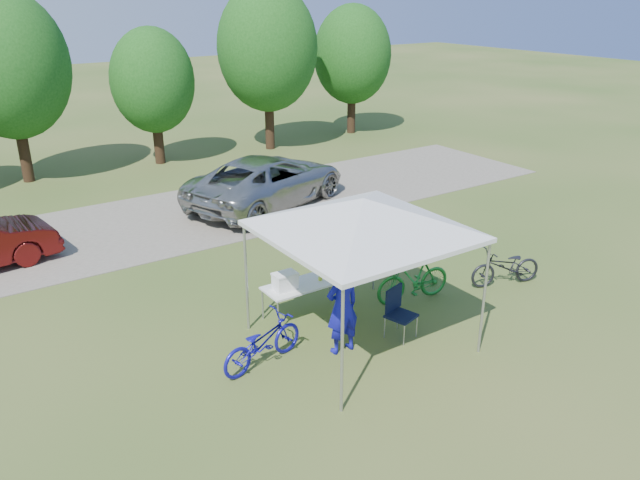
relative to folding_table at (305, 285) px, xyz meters
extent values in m
plane|color=#2D5119|center=(0.31, -1.37, -0.64)|extent=(100.00, 100.00, 0.00)
cube|color=gray|center=(0.31, 6.63, -0.63)|extent=(24.00, 5.00, 0.02)
cylinder|color=#A5A5AA|center=(-1.19, -2.87, 0.41)|extent=(0.05, 0.05, 2.10)
cylinder|color=#A5A5AA|center=(1.81, -2.87, 0.41)|extent=(0.05, 0.05, 2.10)
cylinder|color=#A5A5AA|center=(-1.19, 0.13, 0.41)|extent=(0.05, 0.05, 2.10)
cylinder|color=#A5A5AA|center=(1.81, 0.13, 0.41)|extent=(0.05, 0.05, 2.10)
cube|color=silver|center=(0.31, -1.37, 1.50)|extent=(3.15, 3.15, 0.08)
pyramid|color=silver|center=(0.31, -1.37, 2.09)|extent=(4.53, 4.53, 0.55)
cylinder|color=#382314|center=(-2.69, 12.93, 0.38)|extent=(0.36, 0.36, 2.03)
ellipsoid|color=#144711|center=(-2.69, 12.93, 3.13)|extent=(3.71, 3.71, 4.64)
cylinder|color=#382314|center=(1.81, 12.73, 0.17)|extent=(0.36, 0.36, 1.61)
ellipsoid|color=#144711|center=(1.81, 12.73, 2.35)|extent=(2.94, 2.94, 3.68)
cylinder|color=#382314|center=(6.31, 12.43, 0.41)|extent=(0.36, 0.36, 2.10)
ellipsoid|color=#144711|center=(6.31, 12.43, 3.26)|extent=(3.84, 3.84, 4.80)
cylinder|color=#382314|center=(10.81, 13.03, 0.27)|extent=(0.36, 0.36, 1.82)
ellipsoid|color=#144711|center=(10.81, 13.03, 2.74)|extent=(3.33, 3.33, 4.16)
cube|color=white|center=(0.00, 0.00, 0.03)|extent=(1.66, 0.69, 0.04)
cylinder|color=#A5A5AA|center=(-0.78, -0.29, -0.32)|extent=(0.04, 0.04, 0.65)
cylinder|color=#A5A5AA|center=(0.78, -0.29, -0.32)|extent=(0.04, 0.04, 0.65)
cylinder|color=#A5A5AA|center=(-0.78, 0.29, -0.32)|extent=(0.04, 0.04, 0.65)
cylinder|color=#A5A5AA|center=(0.78, 0.29, -0.32)|extent=(0.04, 0.04, 0.65)
cube|color=black|center=(0.98, -1.72, -0.20)|extent=(0.59, 0.59, 0.04)
cube|color=black|center=(0.98, -1.49, 0.06)|extent=(0.47, 0.17, 0.48)
cylinder|color=#A5A5AA|center=(0.77, -1.93, -0.43)|extent=(0.02, 0.02, 0.42)
cylinder|color=#A5A5AA|center=(1.20, -1.93, -0.43)|extent=(0.02, 0.02, 0.42)
cylinder|color=#A5A5AA|center=(0.77, -1.51, -0.43)|extent=(0.02, 0.02, 0.42)
cylinder|color=#A5A5AA|center=(1.20, -1.51, -0.43)|extent=(0.02, 0.02, 0.42)
cube|color=white|center=(-0.44, 0.00, 0.19)|extent=(0.44, 0.29, 0.29)
cube|color=white|center=(-0.44, 0.00, 0.35)|extent=(0.46, 0.31, 0.04)
cylinder|color=#CCE736|center=(0.33, -0.05, 0.07)|extent=(0.08, 0.08, 0.06)
imported|color=#1414A5|center=(-0.18, -1.48, 0.24)|extent=(0.65, 0.43, 1.75)
imported|color=#1512A1|center=(-1.56, -1.08, -0.20)|extent=(1.75, 0.91, 0.88)
imported|color=#1B7A2A|center=(2.16, -0.73, -0.13)|extent=(1.74, 0.73, 1.01)
imported|color=black|center=(4.31, -1.30, -0.21)|extent=(1.72, 1.03, 0.85)
imported|color=#9FA09B|center=(2.72, 6.27, 0.12)|extent=(5.85, 4.20, 1.48)
camera|label=1|loc=(-5.84, -9.20, 5.34)|focal=35.00mm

